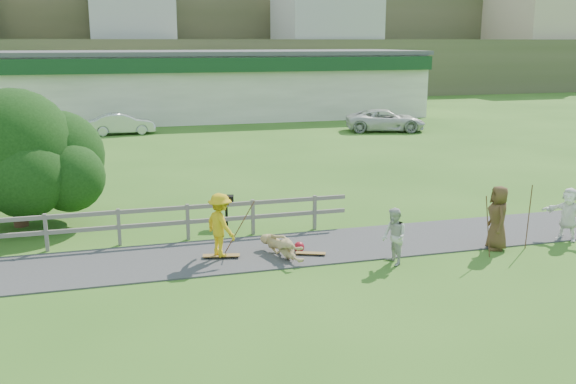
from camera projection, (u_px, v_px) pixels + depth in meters
name	position (u px, v px, depth m)	size (l,w,h in m)	color
ground	(281.00, 270.00, 16.76)	(260.00, 260.00, 0.00)	#30601B
path	(267.00, 251.00, 18.16)	(34.00, 3.00, 0.04)	#373739
fence	(97.00, 223.00, 18.45)	(15.05, 0.10, 1.10)	slate
strip_mall	(212.00, 84.00, 49.94)	(32.50, 10.75, 5.10)	beige
skater_rider	(221.00, 228.00, 17.38)	(1.13, 0.65, 1.75)	gold
skater_fallen	(282.00, 246.00, 17.62)	(1.81, 0.43, 0.66)	tan
spectator_a	(394.00, 237.00, 17.00)	(0.75, 0.58, 1.54)	beige
spectator_c	(498.00, 218.00, 18.23)	(0.91, 0.59, 1.86)	#513820
spectator_d	(568.00, 214.00, 19.10)	(1.49, 0.47, 1.61)	white
car_silver	(122.00, 124.00, 40.95)	(1.42, 4.08, 1.34)	silver
car_white	(385.00, 120.00, 42.34)	(2.40, 5.20, 1.45)	silver
tree	(16.00, 169.00, 20.30)	(6.09, 6.09, 3.73)	black
bbq	(226.00, 211.00, 20.65)	(0.46, 0.35, 1.00)	black
longboard_rider	(221.00, 257.00, 17.57)	(1.01, 0.25, 0.11)	brown
longboard_fallen	(311.00, 255.00, 17.81)	(0.83, 0.20, 0.09)	brown
helmet	(299.00, 247.00, 18.15)	(0.30, 0.30, 0.30)	maroon
pole_rider	(239.00, 223.00, 17.92)	(0.03, 0.03, 1.72)	#553222
pole_spec_left	(488.00, 227.00, 17.51)	(0.03, 0.03, 1.78)	#553222
pole_spec_right	(529.00, 217.00, 18.28)	(0.03, 0.03, 1.88)	#553222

